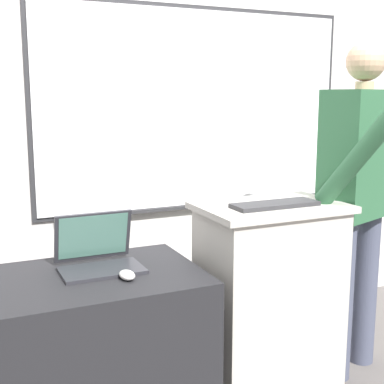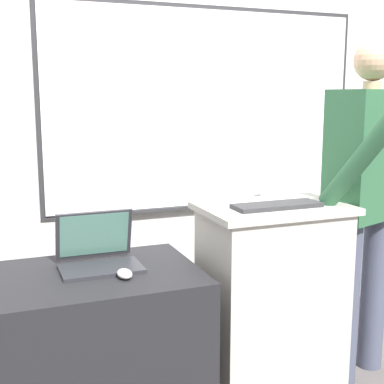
# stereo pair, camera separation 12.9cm
# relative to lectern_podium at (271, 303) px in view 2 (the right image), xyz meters

# --- Properties ---
(back_wall) EXTENTS (6.40, 0.17, 2.63)m
(back_wall) POSITION_rel_lectern_podium_xyz_m (-0.38, 0.97, 0.84)
(back_wall) COLOR silver
(back_wall) RESTS_ON ground_plane
(lectern_podium) EXTENTS (0.68, 0.45, 0.96)m
(lectern_podium) POSITION_rel_lectern_podium_xyz_m (0.00, 0.00, 0.00)
(lectern_podium) COLOR #BCB7AD
(lectern_podium) RESTS_ON ground_plane
(side_desk) EXTENTS (0.88, 0.63, 0.73)m
(side_desk) POSITION_rel_lectern_podium_xyz_m (-0.84, 0.02, -0.12)
(side_desk) COLOR black
(side_desk) RESTS_ON ground_plane
(person_presenter) EXTENTS (0.63, 0.67, 1.72)m
(person_presenter) POSITION_rel_lectern_podium_xyz_m (0.54, 0.02, 0.52)
(person_presenter) COLOR #474C60
(person_presenter) RESTS_ON ground_plane
(laptop) EXTENTS (0.34, 0.28, 0.23)m
(laptop) POSITION_rel_lectern_podium_xyz_m (-0.80, 0.11, 0.31)
(laptop) COLOR #28282D
(laptop) RESTS_ON side_desk
(wireless_keyboard) EXTENTS (0.41, 0.14, 0.02)m
(wireless_keyboard) POSITION_rel_lectern_podium_xyz_m (-0.02, -0.06, 0.49)
(wireless_keyboard) COLOR #2D2D30
(wireless_keyboard) RESTS_ON lectern_podium
(computer_mouse_by_laptop) EXTENTS (0.06, 0.10, 0.03)m
(computer_mouse_by_laptop) POSITION_rel_lectern_podium_xyz_m (-0.73, -0.09, 0.26)
(computer_mouse_by_laptop) COLOR silver
(computer_mouse_by_laptop) RESTS_ON side_desk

